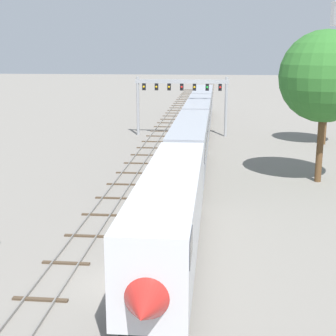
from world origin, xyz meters
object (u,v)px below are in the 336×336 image
at_px(passenger_train, 195,129).
at_px(trackside_tree_left, 325,77).
at_px(signal_gantry, 182,92).
at_px(trackside_tree_mid, 328,77).

xyz_separation_m(passenger_train, trackside_tree_left, (11.15, -11.56, 6.34)).
height_order(signal_gantry, trackside_tree_left, trackside_tree_left).
bearing_deg(trackside_tree_mid, passenger_train, -157.65).
distance_m(passenger_train, signal_gantry, 11.24).
distance_m(passenger_train, trackside_tree_left, 17.27).
height_order(trackside_tree_left, trackside_tree_mid, trackside_tree_left).
bearing_deg(trackside_tree_left, trackside_tree_mid, 77.41).
distance_m(signal_gantry, trackside_tree_mid, 18.05).
bearing_deg(trackside_tree_mid, trackside_tree_left, -102.59).
bearing_deg(trackside_tree_left, passenger_train, 133.97).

